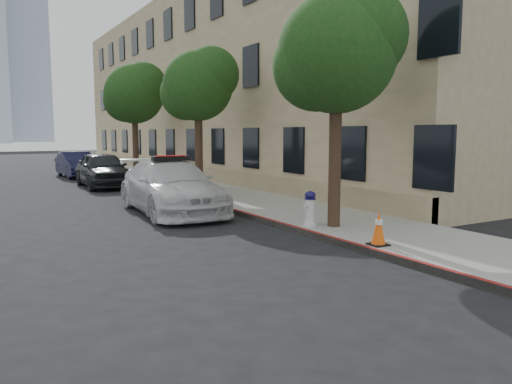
{
  "coord_description": "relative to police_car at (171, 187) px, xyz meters",
  "views": [
    {
      "loc": [
        -4.77,
        -11.34,
        2.41
      ],
      "look_at": [
        1.21,
        -1.15,
        1.0
      ],
      "focal_mm": 35.0,
      "sensor_mm": 36.0,
      "label": 1
    }
  ],
  "objects": [
    {
      "name": "ground",
      "position": [
        -0.57,
        -2.83,
        -0.79
      ],
      "size": [
        120.0,
        120.0,
        0.0
      ],
      "primitive_type": "plane",
      "color": "black",
      "rests_on": "ground"
    },
    {
      "name": "sidewalk",
      "position": [
        3.03,
        7.17,
        -0.72
      ],
      "size": [
        3.2,
        50.0,
        0.15
      ],
      "primitive_type": "cube",
      "color": "gray",
      "rests_on": "ground"
    },
    {
      "name": "curb_strip",
      "position": [
        1.49,
        7.17,
        -0.72
      ],
      "size": [
        0.12,
        50.0,
        0.15
      ],
      "primitive_type": "cube",
      "color": "maroon",
      "rests_on": "ground"
    },
    {
      "name": "building",
      "position": [
        8.63,
        12.17,
        4.21
      ],
      "size": [
        8.0,
        36.0,
        10.0
      ],
      "primitive_type": "cube",
      "color": "tan",
      "rests_on": "ground"
    },
    {
      "name": "tower_right",
      "position": [
        8.43,
        132.17,
        21.21
      ],
      "size": [
        14.0,
        14.0,
        44.0
      ],
      "primitive_type": "cube",
      "color": "#9EA8B7",
      "rests_on": "ground"
    },
    {
      "name": "tree_near",
      "position": [
        2.36,
        -4.85,
        3.48
      ],
      "size": [
        2.92,
        2.82,
        5.62
      ],
      "color": "black",
      "rests_on": "sidewalk"
    },
    {
      "name": "tree_mid",
      "position": [
        2.36,
        3.15,
        3.37
      ],
      "size": [
        2.77,
        2.64,
        5.43
      ],
      "color": "black",
      "rests_on": "sidewalk"
    },
    {
      "name": "tree_far",
      "position": [
        2.36,
        11.15,
        3.59
      ],
      "size": [
        3.1,
        3.0,
        5.81
      ],
      "color": "black",
      "rests_on": "sidewalk"
    },
    {
      "name": "police_car",
      "position": [
        0.0,
        0.0,
        0.0
      ],
      "size": [
        2.53,
        5.56,
        1.73
      ],
      "rotation": [
        0.0,
        0.0,
        -0.06
      ],
      "color": "silver",
      "rests_on": "ground"
    },
    {
      "name": "parked_car_mid",
      "position": [
        -0.04,
        8.32,
        -0.01
      ],
      "size": [
        1.96,
        4.65,
        1.57
      ],
      "primitive_type": "imported",
      "rotation": [
        0.0,
        0.0,
        -0.02
      ],
      "color": "black",
      "rests_on": "ground"
    },
    {
      "name": "parked_car_far",
      "position": [
        -0.09,
        14.03,
        -0.1
      ],
      "size": [
        1.6,
        4.24,
        1.38
      ],
      "primitive_type": "imported",
      "rotation": [
        0.0,
        0.0,
        0.03
      ],
      "color": "#141533",
      "rests_on": "ground"
    },
    {
      "name": "fire_hydrant",
      "position": [
        1.84,
        -4.52,
        -0.23
      ],
      "size": [
        0.36,
        0.33,
        0.85
      ],
      "rotation": [
        0.0,
        0.0,
        0.17
      ],
      "color": "silver",
      "rests_on": "sidewalk"
    },
    {
      "name": "traffic_cone",
      "position": [
        1.78,
        -6.92,
        -0.3
      ],
      "size": [
        0.39,
        0.39,
        0.69
      ],
      "rotation": [
        0.0,
        0.0,
        -0.09
      ],
      "color": "black",
      "rests_on": "sidewalk"
    }
  ]
}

